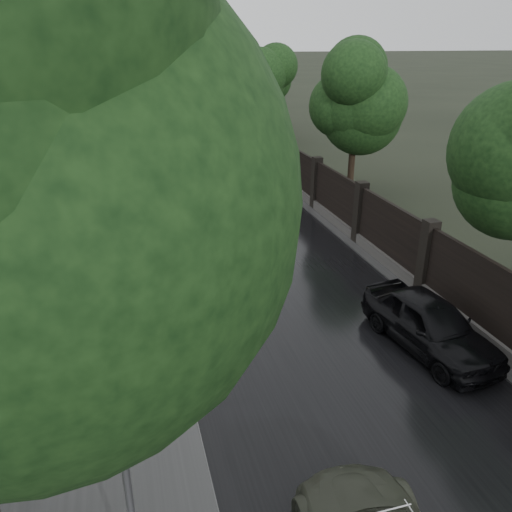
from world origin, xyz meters
The scene contains 11 objects.
road centered at (0.00, 190.00, 0.01)m, with size 8.00×420.00×0.02m, color black.
sidewalk_left centered at (-6.00, 190.00, 0.08)m, with size 4.00×420.00×0.16m, color #2D2D2D.
verge_right centered at (5.50, 190.00, 0.04)m, with size 3.00×420.00×0.08m, color #2D2D2D.
fence_right centered at (4.60, 32.01, 1.01)m, with size 0.45×75.72×2.70m.
tree_left_far centered at (-8.00, 30.00, 5.24)m, with size 4.25×4.25×7.39m.
tree_right_b centered at (7.50, 22.00, 4.95)m, with size 4.08×4.08×7.01m.
tree_right_c centered at (7.50, 40.00, 4.95)m, with size 4.08×4.08×7.01m.
lamp_post centered at (-5.40, 1.50, 2.67)m, with size 0.25×0.12×5.11m.
traffic_light centered at (-4.30, 24.99, 2.40)m, with size 0.16×0.32×4.00m.
hatchback_left centered at (-3.05, 13.68, 0.67)m, with size 1.58×3.92×1.34m, color black.
car_right_near centered at (2.87, 7.04, 0.78)m, with size 1.84×4.56×1.56m, color black.
Camera 1 is at (-5.07, -3.33, 8.11)m, focal length 35.00 mm.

